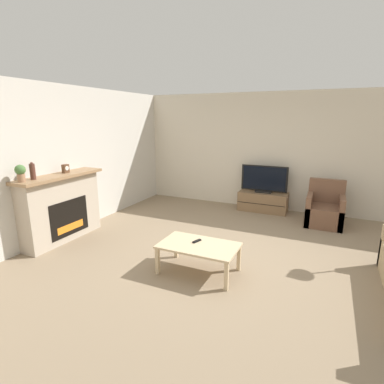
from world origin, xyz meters
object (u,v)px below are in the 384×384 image
Objects in this scene: mantel_clock at (66,169)px; tv at (264,180)px; remote at (197,241)px; mantel_vase_left at (33,171)px; coffee_table at (199,248)px; fireplace at (61,207)px; armchair at (325,210)px; tv_stand at (263,202)px; potted_plant at (20,172)px.

tv is at bearing 46.51° from mantel_clock.
remote is at bearing -95.16° from tv.
mantel_vase_left is 0.64m from mantel_clock.
mantel_vase_left is 2.84m from coffee_table.
remote is at bearing -0.10° from fireplace.
tv is 1.45m from armchair.
tv_stand is at bearing 90.00° from tv.
mantel_vase_left is 0.31× the size of armchair.
mantel_clock reaches higher than tv.
mantel_vase_left is 0.25× the size of coffee_table.
tv is at bearing 104.89° from remote.
mantel_clock is 0.97× the size of remote.
tv_stand reaches higher than coffee_table.
tv is (2.87, 3.86, -0.60)m from potted_plant.
tv is 3.22m from remote.
potted_plant reaches higher than coffee_table.
tv_stand is 0.51m from tv.
fireplace is 4.30m from tv.
tv reaches higher than tv_stand.
potted_plant is 0.24× the size of coffee_table.
armchair is at bearing 61.65° from coffee_table.
tv is (2.87, 3.02, -0.52)m from mantel_clock.
fireplace is at bearing -160.05° from remote.
mantel_vase_left reaches higher than potted_plant.
mantel_clock is 5.04m from armchair.
mantel_clock is 0.14× the size of tv_stand.
remote is (2.58, 0.48, -0.89)m from mantel_vase_left.
mantel_clock is at bearing -133.47° from tv_stand.
fireplace is 1.48× the size of coffee_table.
remote is (-0.29, -3.19, 0.20)m from tv_stand.
tv is 3.29m from coffee_table.
remote is at bearing -3.66° from mantel_clock.
tv_stand is at bearing 51.96° from mantel_vase_left.
potted_plant reaches higher than tv_stand.
coffee_table is at bearing -118.35° from armchair.
mantel_vase_left is 2.77m from remote.
remote is (-0.06, 0.08, 0.06)m from coffee_table.
coffee_table is 0.12m from remote.
fireplace is 6.14× the size of potted_plant.
tv is at bearing 86.08° from coffee_table.
tv_stand is at bearing 53.43° from potted_plant.
armchair reaches higher than coffee_table.
fireplace is 10.37× the size of remote.
potted_plant is at bearing -90.05° from mantel_clock.
potted_plant is (-0.00, -0.84, 0.07)m from mantel_clock.
mantel_clock reaches higher than fireplace.
mantel_vase_left is at bearing 90.00° from potted_plant.
fireplace is 2.60m from remote.
tv is (2.88, 3.18, 0.14)m from fireplace.
tv reaches higher than armchair.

